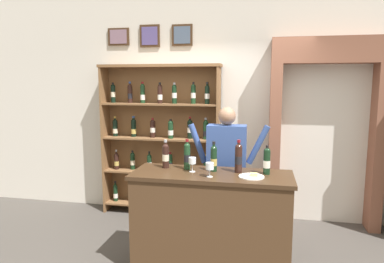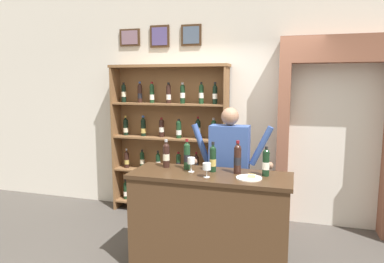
% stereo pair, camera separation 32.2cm
% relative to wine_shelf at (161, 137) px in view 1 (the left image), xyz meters
% --- Properties ---
extents(back_wall, '(12.00, 0.19, 3.49)m').
position_rel_wine_shelf_xyz_m(back_wall, '(0.81, 0.22, 0.59)').
color(back_wall, silver).
rests_on(back_wall, ground).
extents(wine_shelf, '(1.75, 0.30, 2.18)m').
position_rel_wine_shelf_xyz_m(wine_shelf, '(0.00, 0.00, 0.00)').
color(wine_shelf, brown).
rests_on(wine_shelf, ground).
extents(archway_doorway, '(1.44, 0.45, 2.50)m').
position_rel_wine_shelf_xyz_m(archway_doorway, '(2.26, 0.09, 0.29)').
color(archway_doorway, brown).
rests_on(archway_doorway, ground).
extents(tasting_counter, '(1.62, 0.60, 1.02)m').
position_rel_wine_shelf_xyz_m(tasting_counter, '(0.95, -1.41, -0.64)').
color(tasting_counter, '#4C331E').
rests_on(tasting_counter, ground).
extents(shopkeeper, '(0.96, 0.22, 1.65)m').
position_rel_wine_shelf_xyz_m(shopkeeper, '(1.04, -0.84, -0.12)').
color(shopkeeper, '#2D3347').
rests_on(shopkeeper, ground).
extents(tasting_bottle_rosso, '(0.07, 0.07, 0.31)m').
position_rel_wine_shelf_xyz_m(tasting_bottle_rosso, '(0.43, -1.29, 0.01)').
color(tasting_bottle_rosso, black).
rests_on(tasting_bottle_rosso, tasting_counter).
extents(tasting_bottle_riserva, '(0.07, 0.07, 0.32)m').
position_rel_wine_shelf_xyz_m(tasting_bottle_riserva, '(0.67, -1.30, 0.02)').
color(tasting_bottle_riserva, '#19381E').
rests_on(tasting_bottle_riserva, tasting_counter).
extents(tasting_bottle_grappa, '(0.07, 0.07, 0.31)m').
position_rel_wine_shelf_xyz_m(tasting_bottle_grappa, '(0.96, -1.33, 0.01)').
color(tasting_bottle_grappa, black).
rests_on(tasting_bottle_grappa, tasting_counter).
extents(tasting_bottle_super_tuscan, '(0.08, 0.08, 0.34)m').
position_rel_wine_shelf_xyz_m(tasting_bottle_super_tuscan, '(1.21, -1.32, 0.03)').
color(tasting_bottle_super_tuscan, black).
rests_on(tasting_bottle_super_tuscan, tasting_counter).
extents(tasting_bottle_brunello, '(0.07, 0.07, 0.29)m').
position_rel_wine_shelf_xyz_m(tasting_bottle_brunello, '(1.50, -1.34, 0.01)').
color(tasting_bottle_brunello, black).
rests_on(tasting_bottle_brunello, tasting_counter).
extents(wine_glass_left, '(0.08, 0.08, 0.14)m').
position_rel_wine_shelf_xyz_m(wine_glass_left, '(0.95, -1.55, -0.02)').
color(wine_glass_left, silver).
rests_on(wine_glass_left, tasting_counter).
extents(wine_glass_spare, '(0.08, 0.08, 0.15)m').
position_rel_wine_shelf_xyz_m(wine_glass_spare, '(0.75, -1.40, -0.02)').
color(wine_glass_spare, silver).
rests_on(wine_glass_spare, tasting_counter).
extents(cheese_plate, '(0.25, 0.25, 0.04)m').
position_rel_wine_shelf_xyz_m(cheese_plate, '(1.35, -1.48, -0.12)').
color(cheese_plate, white).
rests_on(cheese_plate, tasting_counter).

